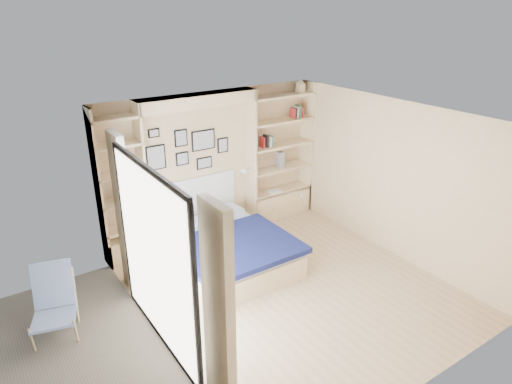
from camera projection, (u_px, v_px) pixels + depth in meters
ground at (290, 287)px, 6.61m from camera, size 4.50×4.50×0.00m
room_shell at (213, 191)px, 7.16m from camera, size 4.50×4.50×4.50m
bed at (225, 248)px, 7.10m from camera, size 1.73×2.23×1.07m
photo_gallery at (187, 149)px, 7.46m from camera, size 1.48×0.02×0.82m
reading_lamps at (203, 179)px, 7.56m from camera, size 1.92×0.12×0.15m
shelf_decor at (269, 133)px, 8.10m from camera, size 3.57×0.23×2.03m
deck_chair at (54, 302)px, 5.61m from camera, size 0.70×0.94×0.85m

